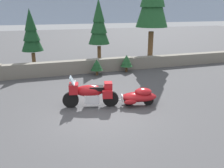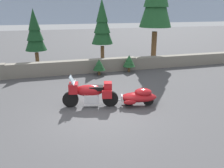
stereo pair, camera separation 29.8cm
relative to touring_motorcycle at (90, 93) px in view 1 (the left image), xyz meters
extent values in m
plane|color=#424244|center=(0.13, -0.95, -0.62)|extent=(80.00, 80.00, 0.00)
cube|color=slate|center=(0.13, 5.53, -0.20)|extent=(8.00, 0.54, 0.84)
cube|color=slate|center=(8.13, 5.54, -0.23)|extent=(8.00, 0.58, 0.77)
cylinder|color=black|center=(-0.80, 0.19, -0.29)|extent=(0.67, 0.29, 0.66)
cylinder|color=black|center=(0.81, -0.19, -0.29)|extent=(0.67, 0.29, 0.66)
cube|color=silver|center=(0.05, -0.01, -0.24)|extent=(0.69, 0.57, 0.36)
ellipsoid|color=maroon|center=(-0.04, 0.01, 0.09)|extent=(1.27, 0.71, 0.48)
cube|color=maroon|center=(-0.65, 0.16, 0.21)|extent=(0.47, 0.59, 0.40)
cube|color=#9EB7C6|center=(-0.70, 0.17, 0.54)|extent=(0.29, 0.47, 0.34)
cube|color=black|center=(0.25, -0.06, 0.19)|extent=(0.63, 0.48, 0.16)
cube|color=maroon|center=(0.71, -0.17, 0.29)|extent=(0.40, 0.46, 0.28)
cube|color=maroon|center=(0.59, -0.45, 0.01)|extent=(0.43, 0.25, 0.32)
cube|color=maroon|center=(0.73, 0.13, 0.01)|extent=(0.43, 0.25, 0.32)
cylinder|color=silver|center=(-0.60, 0.14, 0.44)|extent=(0.20, 0.69, 0.04)
cylinder|color=silver|center=(-0.75, 0.18, -0.04)|extent=(0.26, 0.13, 0.54)
cylinder|color=black|center=(1.56, -0.37, -0.40)|extent=(0.45, 0.20, 0.44)
cylinder|color=black|center=(2.37, -0.57, -0.40)|extent=(0.45, 0.20, 0.44)
ellipsoid|color=maroon|center=(1.96, -0.47, -0.24)|extent=(1.62, 1.01, 0.40)
ellipsoid|color=maroon|center=(2.14, -0.51, -0.02)|extent=(0.83, 0.71, 0.32)
cube|color=silver|center=(1.27, -0.30, -0.26)|extent=(0.13, 0.33, 0.24)
ellipsoid|color=maroon|center=(1.49, -0.69, -0.34)|extent=(0.54, 0.26, 0.20)
ellipsoid|color=maroon|center=(1.64, -0.06, -0.34)|extent=(0.54, 0.26, 0.20)
cylinder|color=silver|center=(0.89, -0.21, -0.35)|extent=(0.69, 0.21, 0.05)
cylinder|color=brown|center=(6.04, 6.62, 0.55)|extent=(0.37, 0.37, 2.35)
cylinder|color=brown|center=(2.44, 7.59, 0.04)|extent=(0.26, 0.26, 1.33)
cone|color=#194723|center=(2.44, 7.59, 1.93)|extent=(1.51, 1.51, 2.10)
cone|color=#194723|center=(2.44, 7.59, 2.56)|extent=(1.17, 1.17, 1.84)
cone|color=#194723|center=(2.44, 7.59, 3.20)|extent=(0.83, 0.83, 1.57)
cylinder|color=brown|center=(-2.11, 7.31, -0.05)|extent=(0.24, 0.24, 1.14)
cone|color=#143D1E|center=(-2.11, 7.31, 1.57)|extent=(1.37, 1.37, 1.80)
cone|color=#143D1E|center=(-2.11, 7.31, 2.11)|extent=(1.06, 1.06, 1.57)
cone|color=#143D1E|center=(-2.11, 7.31, 2.65)|extent=(0.76, 0.76, 1.35)
cylinder|color=brown|center=(1.51, 4.75, -0.48)|extent=(0.15, 0.15, 0.28)
cone|color=#194723|center=(1.51, 4.75, -0.08)|extent=(0.76, 0.76, 0.45)
cone|color=#194723|center=(1.51, 4.75, 0.06)|extent=(0.59, 0.59, 0.39)
cone|color=#194723|center=(1.51, 4.75, 0.19)|extent=(0.42, 0.42, 0.34)
cylinder|color=brown|center=(3.54, 4.96, -0.46)|extent=(0.15, 0.15, 0.32)
cone|color=#1E5128|center=(3.54, 4.96, -0.01)|extent=(0.79, 0.79, 0.50)
cone|color=#1E5128|center=(3.54, 4.96, 0.14)|extent=(0.61, 0.61, 0.44)
cone|color=#1E5128|center=(3.54, 4.96, 0.29)|extent=(0.43, 0.43, 0.37)
camera|label=1|loc=(-2.03, -9.07, 3.30)|focal=38.43mm
camera|label=2|loc=(-1.75, -9.16, 3.30)|focal=38.43mm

